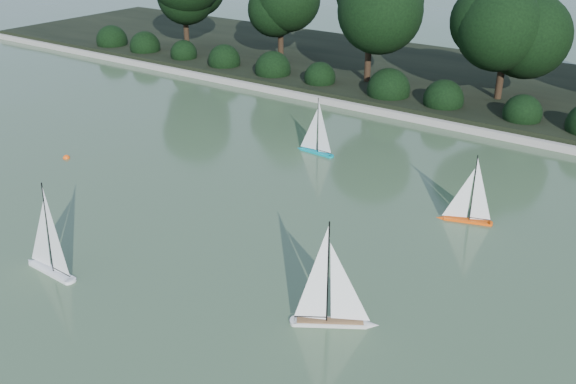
% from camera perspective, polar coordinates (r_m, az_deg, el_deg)
% --- Properties ---
extents(ground, '(80.00, 80.00, 0.00)m').
position_cam_1_polar(ground, '(10.84, -7.23, -6.59)').
color(ground, '#334A2C').
rests_on(ground, ground).
extents(pond_coping, '(40.00, 0.35, 0.18)m').
position_cam_1_polar(pond_coping, '(17.83, 12.51, 6.22)').
color(pond_coping, gray).
rests_on(pond_coping, ground).
extents(far_bank, '(40.00, 8.00, 0.30)m').
position_cam_1_polar(far_bank, '(21.42, 16.90, 9.03)').
color(far_bank, black).
rests_on(far_bank, ground).
extents(tree_line, '(26.31, 3.93, 4.39)m').
position_cam_1_polar(tree_line, '(19.09, 19.77, 14.51)').
color(tree_line, black).
rests_on(tree_line, ground).
extents(shrub_hedge, '(29.10, 1.10, 1.10)m').
position_cam_1_polar(shrub_hedge, '(18.53, 13.75, 7.97)').
color(shrub_hedge, black).
rests_on(shrub_hedge, ground).
extents(sailboat_white_a, '(1.25, 0.23, 1.71)m').
position_cam_1_polar(sailboat_white_a, '(11.23, -20.71, -5.39)').
color(sailboat_white_a, white).
rests_on(sailboat_white_a, ground).
extents(sailboat_white_b, '(1.18, 0.83, 1.77)m').
position_cam_1_polar(sailboat_white_b, '(9.31, 4.39, -10.27)').
color(sailboat_white_b, beige).
rests_on(sailboat_white_b, ground).
extents(sailboat_orange, '(1.04, 0.47, 1.44)m').
position_cam_1_polar(sailboat_orange, '(12.53, 15.35, -1.57)').
color(sailboat_orange, '#F54D09').
rests_on(sailboat_orange, ground).
extents(sailboat_teal, '(1.08, 0.23, 1.47)m').
position_cam_1_polar(sailboat_teal, '(15.38, 2.30, 4.34)').
color(sailboat_teal, '#008C96').
rests_on(sailboat_teal, ground).
extents(race_buoy, '(0.16, 0.16, 0.16)m').
position_cam_1_polar(race_buoy, '(15.97, -19.09, 2.86)').
color(race_buoy, '#F14E0C').
rests_on(race_buoy, ground).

